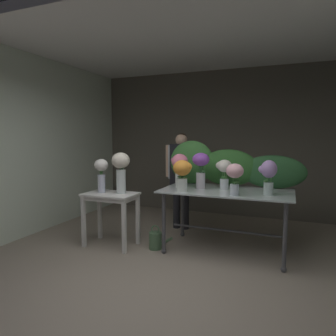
{
  "coord_description": "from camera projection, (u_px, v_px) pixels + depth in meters",
  "views": [
    {
      "loc": [
        1.32,
        -2.55,
        1.6
      ],
      "look_at": [
        -0.25,
        1.37,
        1.15
      ],
      "focal_mm": 32.43,
      "sensor_mm": 36.0,
      "label": 1
    }
  ],
  "objects": [
    {
      "name": "vase_violet_freesia",
      "position": [
        201.0,
        167.0,
        4.21
      ],
      "size": [
        0.24,
        0.24,
        0.5
      ],
      "color": "silver",
      "rests_on": "display_table_glass"
    },
    {
      "name": "watering_can",
      "position": [
        156.0,
        240.0,
        4.3
      ],
      "size": [
        0.35,
        0.18,
        0.34
      ],
      "color": "#4C704C",
      "rests_on": "ground"
    },
    {
      "name": "ceiling_slab",
      "position": [
        196.0,
        41.0,
        4.37
      ],
      "size": [
        5.31,
        3.73,
        0.12
      ],
      "primitive_type": "cube",
      "color": "silver",
      "rests_on": "wall_back"
    },
    {
      "name": "vase_lilac_stock",
      "position": [
        268.0,
        174.0,
        3.76
      ],
      "size": [
        0.23,
        0.2,
        0.44
      ],
      "color": "silver",
      "rests_on": "display_table_glass"
    },
    {
      "name": "display_table_glass",
      "position": [
        226.0,
        200.0,
        4.15
      ],
      "size": [
        1.74,
        0.98,
        0.87
      ],
      "color": "#B5C0C1",
      "rests_on": "ground"
    },
    {
      "name": "vase_rosy_roses",
      "position": [
        180.0,
        166.0,
        4.32
      ],
      "size": [
        0.25,
        0.24,
        0.48
      ],
      "color": "silver",
      "rests_on": "display_table_glass"
    },
    {
      "name": "wall_back",
      "position": [
        220.0,
        143.0,
        6.19
      ],
      "size": [
        5.19,
        0.12,
        2.91
      ],
      "primitive_type": "cube",
      "color": "#5B564C",
      "rests_on": "ground"
    },
    {
      "name": "vase_cream_lisianthus_tall",
      "position": [
        121.0,
        169.0,
        4.34
      ],
      "size": [
        0.26,
        0.26,
        0.59
      ],
      "color": "silver",
      "rests_on": "side_table_white"
    },
    {
      "name": "vase_blush_tulips",
      "position": [
        235.0,
        175.0,
        3.74
      ],
      "size": [
        0.22,
        0.22,
        0.4
      ],
      "color": "silver",
      "rests_on": "display_table_glass"
    },
    {
      "name": "vase_ivory_lilies",
      "position": [
        224.0,
        171.0,
        4.19
      ],
      "size": [
        0.23,
        0.2,
        0.41
      ],
      "color": "silver",
      "rests_on": "display_table_glass"
    },
    {
      "name": "vase_sunset_hydrangea",
      "position": [
        182.0,
        172.0,
        4.01
      ],
      "size": [
        0.26,
        0.24,
        0.42
      ],
      "color": "silver",
      "rests_on": "display_table_glass"
    },
    {
      "name": "ground_plane",
      "position": [
        194.0,
        240.0,
        4.68
      ],
      "size": [
        7.95,
        7.95,
        0.0
      ],
      "primitive_type": "plane",
      "color": "gray"
    },
    {
      "name": "foliage_backdrop",
      "position": [
        226.0,
        167.0,
        4.48
      ],
      "size": [
        1.98,
        0.28,
        0.66
      ],
      "color": "#387033",
      "rests_on": "display_table_glass"
    },
    {
      "name": "wall_left",
      "position": [
        57.0,
        144.0,
        5.49
      ],
      "size": [
        0.12,
        3.73,
        2.91
      ],
      "primitive_type": "cube",
      "color": "silver",
      "rests_on": "ground"
    },
    {
      "name": "florist",
      "position": [
        181.0,
        171.0,
        5.18
      ],
      "size": [
        0.57,
        0.24,
        1.65
      ],
      "color": "#232328",
      "rests_on": "ground"
    },
    {
      "name": "side_table_white",
      "position": [
        111.0,
        201.0,
        4.4
      ],
      "size": [
        0.75,
        0.48,
        0.78
      ],
      "color": "white",
      "rests_on": "ground"
    },
    {
      "name": "vase_white_roses_tall",
      "position": [
        101.0,
        172.0,
        4.41
      ],
      "size": [
        0.2,
        0.2,
        0.49
      ],
      "color": "silver",
      "rests_on": "side_table_white"
    }
  ]
}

